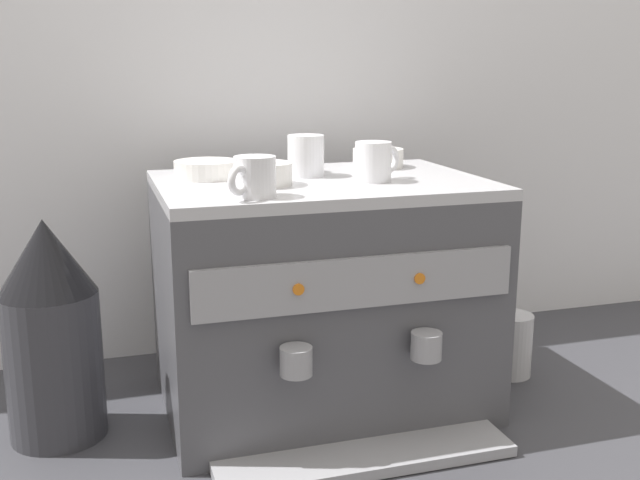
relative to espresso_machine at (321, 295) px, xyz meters
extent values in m
plane|color=#38383D|center=(0.00, 0.00, -0.23)|extent=(4.00, 4.00, 0.00)
cube|color=silver|center=(0.00, 0.39, 0.31)|extent=(2.80, 0.03, 1.08)
cube|color=#4C4C51|center=(0.00, 0.00, -0.01)|extent=(0.64, 0.45, 0.45)
cube|color=#B7B7BC|center=(0.00, 0.00, 0.23)|extent=(0.64, 0.45, 0.02)
cube|color=#939399|center=(0.00, -0.23, 0.09)|extent=(0.59, 0.01, 0.09)
cylinder|color=orange|center=(-0.11, -0.23, 0.09)|extent=(0.02, 0.01, 0.02)
cylinder|color=orange|center=(0.11, -0.23, 0.09)|extent=(0.02, 0.01, 0.02)
cube|color=#939399|center=(0.00, -0.27, -0.22)|extent=(0.54, 0.12, 0.02)
cylinder|color=#939399|center=(-0.12, -0.25, -0.03)|extent=(0.06, 0.06, 0.05)
cylinder|color=#939399|center=(0.12, -0.25, -0.03)|extent=(0.06, 0.06, 0.05)
cylinder|color=white|center=(0.09, -0.05, 0.28)|extent=(0.07, 0.07, 0.08)
torus|color=white|center=(0.13, -0.03, 0.28)|extent=(0.05, 0.04, 0.06)
cylinder|color=white|center=(-0.01, 0.05, 0.28)|extent=(0.07, 0.07, 0.08)
torus|color=white|center=(0.00, 0.10, 0.28)|extent=(0.03, 0.06, 0.06)
cylinder|color=white|center=(-0.16, -0.15, 0.27)|extent=(0.07, 0.07, 0.07)
torus|color=white|center=(-0.20, -0.19, 0.27)|extent=(0.05, 0.05, 0.05)
cylinder|color=white|center=(-0.12, -0.03, 0.26)|extent=(0.11, 0.11, 0.04)
cylinder|color=white|center=(-0.12, -0.03, 0.24)|extent=(0.06, 0.06, 0.01)
cylinder|color=white|center=(0.17, 0.13, 0.26)|extent=(0.11, 0.11, 0.04)
cylinder|color=white|center=(0.17, 0.13, 0.24)|extent=(0.06, 0.06, 0.01)
cylinder|color=white|center=(-0.21, 0.09, 0.25)|extent=(0.13, 0.13, 0.03)
cylinder|color=white|center=(-0.21, 0.09, 0.24)|extent=(0.07, 0.07, 0.01)
cylinder|color=#333338|center=(-0.52, 0.00, -0.09)|extent=(0.18, 0.18, 0.28)
cone|color=black|center=(-0.52, 0.00, 0.12)|extent=(0.18, 0.18, 0.14)
cylinder|color=#B7B7BC|center=(0.45, 0.01, -0.16)|extent=(0.10, 0.10, 0.14)
camera|label=1|loc=(-0.44, -1.41, 0.47)|focal=42.59mm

